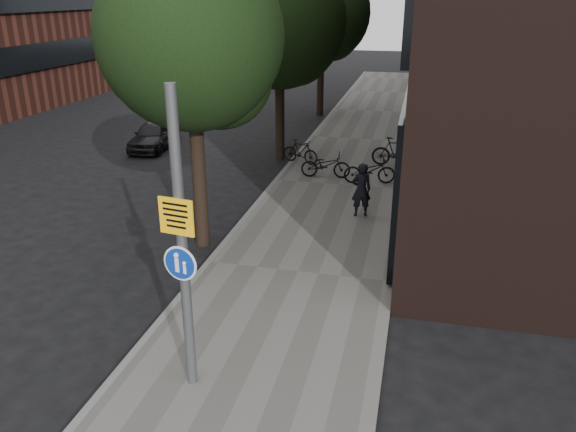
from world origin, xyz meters
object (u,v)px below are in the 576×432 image
(pedestrian, at_px, (361,190))
(parked_bike_facade_near, at_px, (370,170))
(signpost, at_px, (182,247))
(parked_car_near, at_px, (154,135))

(pedestrian, bearing_deg, parked_bike_facade_near, -107.74)
(pedestrian, xyz_separation_m, parked_bike_facade_near, (-0.04, 3.11, -0.34))
(signpost, bearing_deg, parked_car_near, 126.50)
(pedestrian, relative_size, parked_car_near, 0.46)
(signpost, xyz_separation_m, pedestrian, (1.90, 8.30, -1.72))
(parked_bike_facade_near, bearing_deg, parked_car_near, 60.70)
(signpost, bearing_deg, parked_bike_facade_near, 89.34)
(signpost, height_order, parked_bike_facade_near, signpost)
(parked_bike_facade_near, distance_m, parked_car_near, 9.96)
(parked_bike_facade_near, height_order, parked_car_near, parked_car_near)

